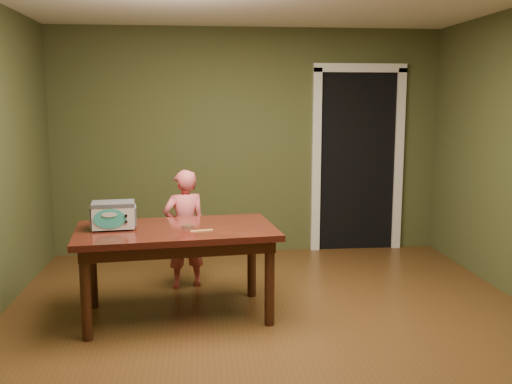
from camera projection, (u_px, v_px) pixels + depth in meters
floor at (277, 334)px, 4.37m from camera, size 5.00×5.00×0.00m
room_shell at (278, 110)px, 4.10m from camera, size 4.52×5.02×2.61m
doorway at (351, 159)px, 7.06m from camera, size 1.10×0.66×2.25m
dining_table at (176, 240)px, 4.65m from camera, size 1.69×1.07×0.75m
toy_oven at (113, 214)px, 4.58m from camera, size 0.38×0.28×0.22m
baking_pan at (188, 226)px, 4.64m from camera, size 0.10×0.10×0.02m
spatula at (201, 231)px, 4.52m from camera, size 0.18×0.07×0.01m
child at (185, 229)px, 5.41m from camera, size 0.48×0.38×1.14m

